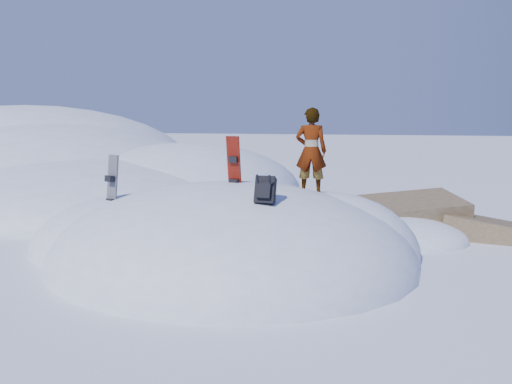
% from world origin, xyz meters
% --- Properties ---
extents(ground, '(120.00, 120.00, 0.00)m').
position_xyz_m(ground, '(0.00, 0.00, 0.00)').
color(ground, silver).
rests_on(ground, ground).
extents(snow_mound, '(8.00, 6.00, 3.00)m').
position_xyz_m(snow_mound, '(-0.17, 0.24, 0.00)').
color(snow_mound, white).
rests_on(snow_mound, ground).
extents(snow_ridge, '(21.50, 18.50, 6.40)m').
position_xyz_m(snow_ridge, '(-10.43, 9.85, 0.00)').
color(snow_ridge, white).
rests_on(snow_ridge, ground).
extents(rock_outcrop, '(4.68, 4.41, 1.68)m').
position_xyz_m(rock_outcrop, '(3.72, 3.01, 0.01)').
color(rock_outcrop, brown).
rests_on(rock_outcrop, ground).
extents(snowboard_red, '(0.31, 0.25, 1.46)m').
position_xyz_m(snowboard_red, '(0.04, 0.20, 1.66)').
color(snowboard_red, '#B31909').
rests_on(snowboard_red, snow_mound).
extents(snowboard_dark, '(0.36, 0.32, 1.59)m').
position_xyz_m(snowboard_dark, '(-2.56, 0.26, 1.19)').
color(snowboard_dark, black).
rests_on(snowboard_dark, snow_mound).
extents(backpack, '(0.33, 0.43, 0.54)m').
position_xyz_m(backpack, '(0.87, -1.05, 1.55)').
color(backpack, black).
rests_on(backpack, snow_mound).
extents(gear_pile, '(0.78, 0.60, 0.20)m').
position_xyz_m(gear_pile, '(-2.53, -0.91, 0.10)').
color(gear_pile, black).
rests_on(gear_pile, ground).
extents(person, '(0.62, 0.41, 1.68)m').
position_xyz_m(person, '(1.43, 0.81, 2.07)').
color(person, slate).
rests_on(person, snow_mound).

